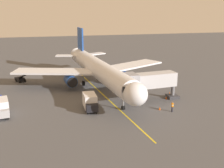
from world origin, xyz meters
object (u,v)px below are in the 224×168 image
airplane (98,69)px  jet_bridge (146,81)px  safety_cone_wing_port (166,98)px  box_truck_rear_apron (2,108)px  box_truck_near_nose (90,102)px  ground_crew_marshaller (172,107)px  belt_loader_starboard_side (20,79)px  safety_cone_wing_starboard (145,99)px  safety_cone_nose_left (160,108)px  safety_cone_nose_right (170,93)px

airplane → jet_bridge: airplane is taller
airplane → safety_cone_wing_port: airplane is taller
box_truck_rear_apron → box_truck_near_nose: bearing=177.0°
ground_crew_marshaller → belt_loader_starboard_side: belt_loader_starboard_side is taller
belt_loader_starboard_side → jet_bridge: bearing=139.1°
box_truck_near_nose → airplane: bearing=-107.4°
jet_bridge → box_truck_rear_apron: 24.43m
box_truck_near_nose → safety_cone_wing_starboard: 10.87m
safety_cone_nose_left → safety_cone_wing_port: (-3.44, -4.95, 0.00)m
airplane → box_truck_rear_apron: 21.48m
airplane → belt_loader_starboard_side: airplane is taller
box_truck_near_nose → box_truck_rear_apron: size_ratio=0.95×
belt_loader_starboard_side → box_truck_near_nose: bearing=119.9°
box_truck_near_nose → safety_cone_wing_port: box_truck_near_nose is taller
safety_cone_wing_port → safety_cone_wing_starboard: (4.15, -0.33, 0.00)m
safety_cone_nose_left → safety_cone_wing_starboard: 5.33m
airplane → box_truck_rear_apron: (17.76, 11.80, -2.62)m
safety_cone_nose_left → safety_cone_wing_starboard: bearing=-82.4°
jet_bridge → safety_cone_nose_right: 7.56m
airplane → safety_cone_nose_right: 15.29m
safety_cone_wing_starboard → airplane: bearing=-56.6°
belt_loader_starboard_side → safety_cone_nose_right: belt_loader_starboard_side is taller
jet_bridge → safety_cone_wing_starboard: size_ratio=20.93×
box_truck_rear_apron → safety_cone_wing_starboard: bearing=-175.8°
box_truck_near_nose → safety_cone_nose_right: (-16.51, -4.71, -1.11)m
jet_bridge → ground_crew_marshaller: jet_bridge is taller
box_truck_rear_apron → safety_cone_wing_starboard: size_ratio=8.84×
ground_crew_marshaller → safety_cone_nose_right: bearing=-112.7°
jet_bridge → box_truck_near_nose: (10.44, 1.87, -2.38)m
ground_crew_marshaller → safety_cone_wing_starboard: 6.99m
ground_crew_marshaller → belt_loader_starboard_side: 36.20m
jet_bridge → belt_loader_starboard_side: size_ratio=2.53×
safety_cone_wing_port → safety_cone_wing_starboard: bearing=-4.6°
jet_bridge → ground_crew_marshaller: size_ratio=6.73×
jet_bridge → safety_cone_wing_starboard: (-0.08, -0.63, -3.49)m
airplane → safety_cone_wing_port: size_ratio=73.36×
box_truck_near_nose → box_truck_rear_apron: bearing=-3.0°
airplane → box_truck_rear_apron: size_ratio=8.29×
airplane → ground_crew_marshaller: 19.09m
belt_loader_starboard_side → safety_cone_nose_right: 33.67m
ground_crew_marshaller → box_truck_near_nose: 13.49m
box_truck_near_nose → safety_cone_nose_left: bearing=166.1°
safety_cone_nose_left → safety_cone_nose_right: (-5.29, -7.48, 0.00)m
box_truck_near_nose → safety_cone_nose_right: box_truck_near_nose is taller
belt_loader_starboard_side → safety_cone_wing_starboard: bearing=140.1°
box_truck_near_nose → safety_cone_nose_right: 17.21m
ground_crew_marshaller → safety_cone_wing_starboard: bearing=-70.4°
jet_bridge → box_truck_rear_apron: (24.29, 1.15, -2.38)m
safety_cone_nose_left → safety_cone_wing_port: same height
safety_cone_nose_left → jet_bridge: bearing=-80.4°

